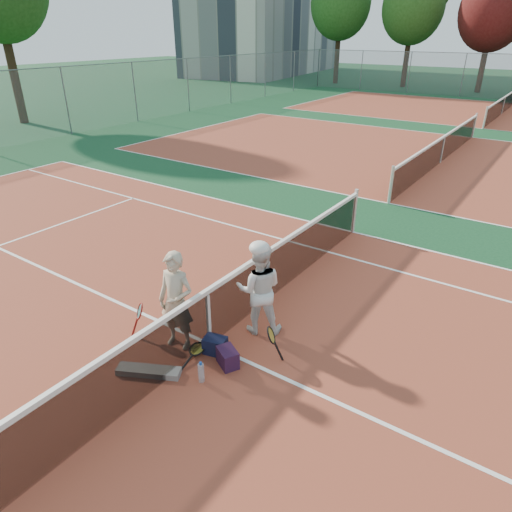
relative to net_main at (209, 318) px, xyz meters
The scene contains 21 objects.
ground 0.51m from the net_main, ahead, with size 130.00×130.00×0.00m, color #103B20.
court_main 0.51m from the net_main, ahead, with size 23.77×10.97×0.01m, color brown.
court_far_a 13.51m from the net_main, 90.00° to the left, with size 23.77×10.97×0.01m, color brown.
court_far_b 27.00m from the net_main, 90.00° to the left, with size 23.77×10.97×0.01m, color brown.
net_main is the anchor object (origin of this frame).
net_far_a 13.50m from the net_main, 90.00° to the left, with size 0.10×10.98×1.02m, color black, non-canonical shape.
net_far_b 27.00m from the net_main, 90.00° to the left, with size 0.10×10.98×1.02m, color black, non-canonical shape.
fence_left 17.39m from the net_main, 157.13° to the left, with size 54.50×0.06×3.00m, color slate, non-canonical shape.
apartment_block 52.62m from the net_main, 122.47° to the left, with size 10.00×22.00×15.00m, color beige.
player_a 0.56m from the net_main, 146.81° to the right, with size 0.59×0.39×1.61m, color #B7A88E.
player_b 0.93m from the net_main, 62.72° to the left, with size 0.75×0.59×1.55m, color silver.
racket_red 1.19m from the net_main, 159.45° to the right, with size 0.24×0.27×0.57m, color maroon, non-canonical shape.
racket_black_held 1.04m from the net_main, 14.61° to the left, with size 0.26×0.27×0.56m, color black, non-canonical shape.
racket_spare 0.53m from the net_main, 92.14° to the right, with size 0.60×0.27×0.14m, color black, non-canonical shape.
sports_bag_navy 0.43m from the net_main, 27.48° to the right, with size 0.35×0.24×0.27m, color black.
sports_bag_purple 0.69m from the net_main, 22.81° to the right, with size 0.35×0.24×0.28m, color #2A102C.
net_cover_canvas 1.17m from the net_main, 105.70° to the right, with size 0.93×0.22×0.10m, color slate.
water_bottle 0.91m from the net_main, 58.17° to the right, with size 0.09×0.09×0.30m, color silver.
tree_back_0 41.13m from the net_main, 113.05° to the left, with size 5.26×5.26×9.63m.
tree_back_1 39.62m from the net_main, 104.28° to the left, with size 5.03×5.03×9.07m.
tree_back_maroon 38.06m from the net_main, 95.22° to the left, with size 4.97×4.97×8.60m.
Camera 1 is at (3.93, -4.40, 4.48)m, focal length 32.00 mm.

